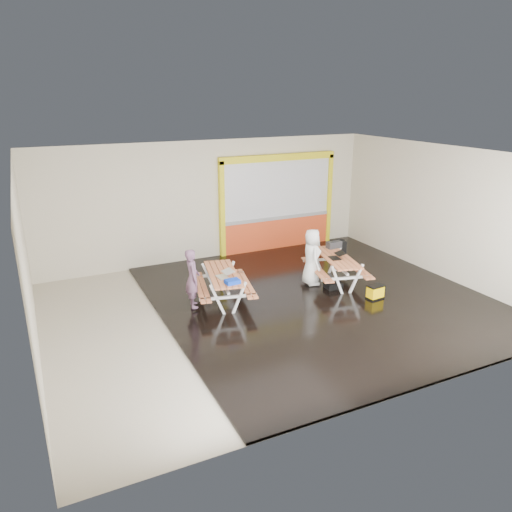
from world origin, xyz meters
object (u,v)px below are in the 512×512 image
person_left (193,278)px  picnic_table_left (223,280)px  backpack (342,247)px  person_right (312,257)px  toolbox (334,245)px  blue_pouch (232,282)px  laptop_right (337,256)px  laptop_left (224,275)px  dark_case (333,285)px  fluke_bag (375,292)px  picnic_table_right (336,263)px

person_left → picnic_table_left: bearing=-73.5°
picnic_table_left → backpack: 3.84m
person_right → backpack: size_ratio=3.65×
toolbox → backpack: bearing=20.8°
blue_pouch → backpack: 4.07m
picnic_table_left → blue_pouch: 0.74m
laptop_right → toolbox: (0.43, 0.76, 0.04)m
blue_pouch → backpack: bearing=19.0°
toolbox → backpack: 0.41m
toolbox → blue_pouch: bearing=-161.1°
person_right → laptop_left: bearing=108.3°
picnic_table_left → dark_case: (2.81, -0.46, -0.45)m
backpack → person_right: bearing=-155.5°
picnic_table_left → backpack: (3.79, 0.62, 0.13)m
fluke_bag → laptop_left: bearing=160.8°
picnic_table_left → blue_pouch: size_ratio=6.77×
picnic_table_left → person_left: bearing=-172.8°
picnic_table_right → blue_pouch: bearing=-170.3°
picnic_table_left → laptop_right: size_ratio=5.03×
picnic_table_right → person_left: 3.85m
picnic_table_left → backpack: size_ratio=5.34×
blue_pouch → laptop_right: bearing=8.0°
person_left → toolbox: person_left is taller
person_right → fluke_bag: person_right is taller
picnic_table_right → person_right: person_right is taller
picnic_table_right → fluke_bag: picnic_table_right is taller
blue_pouch → person_left: bearing=139.8°
backpack → fluke_bag: 2.17m
picnic_table_left → person_left: (-0.77, -0.10, 0.21)m
picnic_table_right → person_left: (-3.85, 0.07, 0.20)m
picnic_table_left → dark_case: 2.89m
picnic_table_left → blue_pouch: bearing=-94.4°
dark_case → blue_pouch: bearing=-175.0°
toolbox → dark_case: bearing=-123.2°
dark_case → fluke_bag: 1.12m
picnic_table_left → toolbox: (3.43, 0.49, 0.28)m
laptop_right → fluke_bag: size_ratio=1.00×
picnic_table_left → laptop_right: (3.00, -0.28, 0.24)m
person_left → backpack: size_ratio=3.45×
picnic_table_right → dark_case: picnic_table_right is taller
picnic_table_right → backpack: backpack is taller
fluke_bag → picnic_table_right: bearing=102.0°
dark_case → person_left: bearing=174.3°
person_left → fluke_bag: bearing=-98.9°
person_left → backpack: bearing=-71.8°
person_left → backpack: (4.56, 0.72, -0.08)m
toolbox → picnic_table_left: bearing=-172.0°
laptop_left → person_left: bearing=167.0°
picnic_table_right → person_left: person_left is taller
blue_pouch → fluke_bag: size_ratio=0.74×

